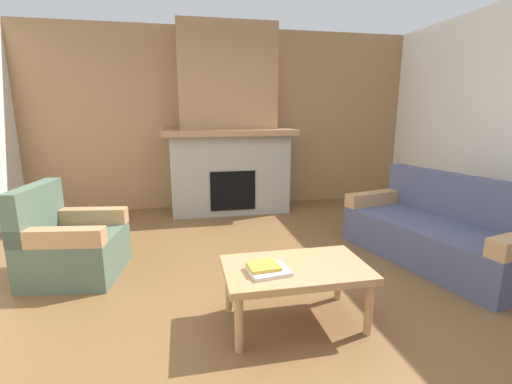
# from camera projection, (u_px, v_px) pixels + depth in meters

# --- Properties ---
(ground) EXTENTS (9.00, 9.00, 0.00)m
(ground) POSITION_uv_depth(u_px,v_px,m) (270.00, 290.00, 3.02)
(ground) COLOR brown
(wall_back_wood_panel) EXTENTS (6.00, 0.12, 2.70)m
(wall_back_wood_panel) POSITION_uv_depth(u_px,v_px,m) (225.00, 120.00, 5.59)
(wall_back_wood_panel) COLOR #997047
(wall_back_wood_panel) RESTS_ON ground
(fireplace) EXTENTS (1.90, 0.82, 2.70)m
(fireplace) POSITION_uv_depth(u_px,v_px,m) (228.00, 134.00, 5.27)
(fireplace) COLOR gray
(fireplace) RESTS_ON ground
(couch) EXTENTS (1.24, 1.95, 0.85)m
(couch) POSITION_uv_depth(u_px,v_px,m) (439.00, 233.00, 3.59)
(couch) COLOR #474C6B
(couch) RESTS_ON ground
(armchair) EXTENTS (0.86, 0.86, 0.85)m
(armchair) POSITION_uv_depth(u_px,v_px,m) (70.00, 245.00, 3.25)
(armchair) COLOR #4C604C
(armchair) RESTS_ON ground
(coffee_table) EXTENTS (1.00, 0.60, 0.43)m
(coffee_table) POSITION_uv_depth(u_px,v_px,m) (296.00, 273.00, 2.49)
(coffee_table) COLOR tan
(coffee_table) RESTS_ON ground
(book_stack_near_edge) EXTENTS (0.29, 0.25, 0.05)m
(book_stack_near_edge) POSITION_uv_depth(u_px,v_px,m) (267.00, 269.00, 2.38)
(book_stack_near_edge) COLOR beige
(book_stack_near_edge) RESTS_ON coffee_table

